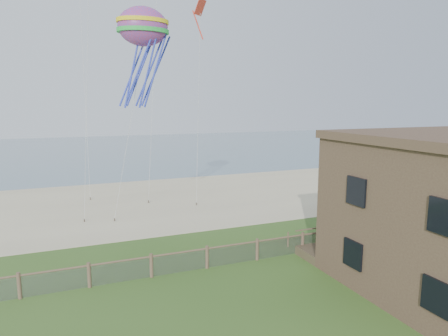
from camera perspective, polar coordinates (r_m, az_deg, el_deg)
The scene contains 8 objects.
ground at distance 17.19m, azimuth 4.86°, elevation -21.40°, with size 160.00×160.00×0.00m, color #33561D.
sand_beach at distance 36.85m, azimuth -10.92°, elevation -4.72°, with size 72.00×20.00×0.02m, color tan.
ocean at distance 79.92m, azimuth -17.17°, elevation 2.47°, with size 160.00×68.00×0.02m, color slate.
chainlink_fence at distance 21.91m, azimuth -2.44°, elevation -12.78°, with size 36.20×0.20×1.25m, color #4F3A2C, non-canonical shape.
motel_deck at distance 28.18m, azimuth 24.43°, elevation -9.21°, with size 15.00×2.00×0.50m, color brown.
picnic_table at distance 24.49m, azimuth 15.07°, elevation -11.21°, with size 1.61×1.22×0.68m, color brown, non-canonical shape.
octopus_kite at distance 27.67m, azimuth -11.38°, elevation 15.54°, with size 3.40×2.40×7.01m, color #F8272D, non-canonical shape.
kite_red at distance 30.46m, azimuth -3.41°, elevation 20.78°, with size 1.13×0.70×2.41m, color red, non-canonical shape.
Camera 1 is at (-6.83, -13.14, 8.73)m, focal length 32.00 mm.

